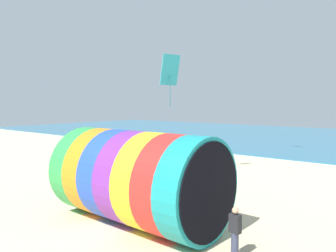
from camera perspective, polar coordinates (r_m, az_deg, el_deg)
ground_plane at (r=13.09m, az=-3.40°, el=-17.93°), size 120.00×120.00×0.00m
giant_inflatable_tube at (r=13.47m, az=-5.33°, el=-8.89°), size 7.13×3.90×3.77m
kite_handler at (r=11.07m, az=11.59°, el=-17.60°), size 0.39×0.28×1.63m
kite_cyan_diamond at (r=14.63m, az=0.37°, el=9.64°), size 0.51×0.97×2.27m
bystander_near_water at (r=20.49m, az=-2.52°, el=-7.50°), size 0.39×0.26×1.60m
bystander_mid_beach at (r=29.47m, az=-1.31°, el=-3.77°), size 0.40×0.42×1.78m
bystander_far_left at (r=20.10m, az=3.54°, el=-7.48°), size 0.26×0.39×1.74m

